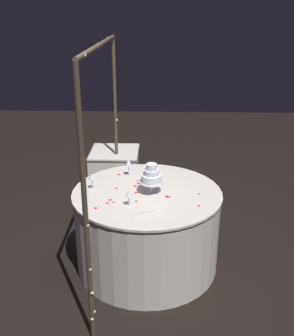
% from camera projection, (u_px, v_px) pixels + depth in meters
% --- Properties ---
extents(ground_plane, '(12.00, 12.00, 0.00)m').
position_uv_depth(ground_plane, '(147.00, 263.00, 3.86)').
color(ground_plane, black).
extents(decorative_arch, '(1.96, 0.06, 2.05)m').
position_uv_depth(decorative_arch, '(103.00, 131.00, 3.36)').
color(decorative_arch, '#473D2D').
rests_on(decorative_arch, ground).
extents(main_table, '(1.35, 1.35, 0.77)m').
position_uv_depth(main_table, '(147.00, 229.00, 3.71)').
color(main_table, silver).
rests_on(main_table, ground).
extents(side_table, '(0.56, 0.56, 0.78)m').
position_uv_depth(side_table, '(115.00, 182.00, 4.70)').
color(side_table, silver).
rests_on(side_table, ground).
extents(tiered_cake, '(0.22, 0.22, 0.27)m').
position_uv_depth(tiered_cake, '(151.00, 176.00, 3.50)').
color(tiered_cake, silver).
rests_on(tiered_cake, main_table).
extents(wine_glass_0, '(0.07, 0.07, 0.14)m').
position_uv_depth(wine_glass_0, '(129.00, 194.00, 3.28)').
color(wine_glass_0, silver).
rests_on(wine_glass_0, main_table).
extents(wine_glass_1, '(0.06, 0.06, 0.15)m').
position_uv_depth(wine_glass_1, '(92.00, 177.00, 3.58)').
color(wine_glass_1, silver).
rests_on(wine_glass_1, main_table).
extents(wine_glass_2, '(0.07, 0.07, 0.18)m').
position_uv_depth(wine_glass_2, '(129.00, 163.00, 3.86)').
color(wine_glass_2, silver).
rests_on(wine_glass_2, main_table).
extents(cake_knife, '(0.16, 0.27, 0.01)m').
position_uv_depth(cake_knife, '(150.00, 211.00, 3.21)').
color(cake_knife, silver).
rests_on(cake_knife, main_table).
extents(rose_petal_0, '(0.03, 0.03, 0.00)m').
position_uv_depth(rose_petal_0, '(138.00, 181.00, 3.79)').
color(rose_petal_0, red).
rests_on(rose_petal_0, main_table).
extents(rose_petal_1, '(0.04, 0.03, 0.00)m').
position_uv_depth(rose_petal_1, '(110.00, 200.00, 3.41)').
color(rose_petal_1, red).
rests_on(rose_petal_1, main_table).
extents(rose_petal_2, '(0.03, 0.02, 0.00)m').
position_uv_depth(rose_petal_2, '(169.00, 197.00, 3.46)').
color(rose_petal_2, red).
rests_on(rose_petal_2, main_table).
extents(rose_petal_3, '(0.04, 0.04, 0.00)m').
position_uv_depth(rose_petal_3, '(135.00, 186.00, 3.68)').
color(rose_petal_3, red).
rests_on(rose_petal_3, main_table).
extents(rose_petal_4, '(0.03, 0.03, 0.00)m').
position_uv_depth(rose_petal_4, '(114.00, 202.00, 3.37)').
color(rose_petal_4, red).
rests_on(rose_petal_4, main_table).
extents(rose_petal_5, '(0.04, 0.03, 0.00)m').
position_uv_depth(rose_petal_5, '(199.00, 206.00, 3.31)').
color(rose_petal_5, red).
rests_on(rose_petal_5, main_table).
extents(rose_petal_6, '(0.03, 0.03, 0.00)m').
position_uv_depth(rose_petal_6, '(199.00, 194.00, 3.52)').
color(rose_petal_6, red).
rests_on(rose_petal_6, main_table).
extents(rose_petal_7, '(0.04, 0.04, 0.00)m').
position_uv_depth(rose_petal_7, '(152.00, 167.00, 4.10)').
color(rose_petal_7, red).
rests_on(rose_petal_7, main_table).
extents(rose_petal_8, '(0.05, 0.04, 0.00)m').
position_uv_depth(rose_petal_8, '(167.00, 197.00, 3.47)').
color(rose_petal_8, red).
rests_on(rose_petal_8, main_table).
extents(rose_petal_9, '(0.04, 0.03, 0.00)m').
position_uv_depth(rose_petal_9, '(144.00, 182.00, 3.75)').
color(rose_petal_9, red).
rests_on(rose_petal_9, main_table).
extents(rose_petal_10, '(0.04, 0.04, 0.00)m').
position_uv_depth(rose_petal_10, '(119.00, 174.00, 3.93)').
color(rose_petal_10, red).
rests_on(rose_petal_10, main_table).
extents(rose_petal_11, '(0.03, 0.04, 0.00)m').
position_uv_depth(rose_petal_11, '(96.00, 208.00, 3.27)').
color(rose_petal_11, red).
rests_on(rose_petal_11, main_table).
extents(rose_petal_12, '(0.03, 0.04, 0.00)m').
position_uv_depth(rose_petal_12, '(136.00, 192.00, 3.55)').
color(rose_petal_12, red).
rests_on(rose_petal_12, main_table).
extents(rose_petal_13, '(0.03, 0.03, 0.00)m').
position_uv_depth(rose_petal_13, '(158.00, 182.00, 3.75)').
color(rose_petal_13, red).
rests_on(rose_petal_13, main_table).
extents(rose_petal_14, '(0.04, 0.04, 0.00)m').
position_uv_depth(rose_petal_14, '(116.00, 188.00, 3.63)').
color(rose_petal_14, red).
rests_on(rose_petal_14, main_table).
extents(rose_petal_15, '(0.04, 0.03, 0.00)m').
position_uv_depth(rose_petal_15, '(138.00, 183.00, 3.73)').
color(rose_petal_15, red).
rests_on(rose_petal_15, main_table).
extents(rose_petal_16, '(0.03, 0.02, 0.00)m').
position_uv_depth(rose_petal_16, '(153.00, 167.00, 4.11)').
color(rose_petal_16, red).
rests_on(rose_petal_16, main_table).
extents(rose_petal_17, '(0.03, 0.03, 0.00)m').
position_uv_depth(rose_petal_17, '(107.00, 203.00, 3.36)').
color(rose_petal_17, red).
rests_on(rose_petal_17, main_table).
extents(rose_petal_18, '(0.02, 0.03, 0.00)m').
position_uv_depth(rose_petal_18, '(136.00, 201.00, 3.39)').
color(rose_petal_18, red).
rests_on(rose_petal_18, main_table).
extents(rose_petal_19, '(0.03, 0.03, 0.00)m').
position_uv_depth(rose_petal_19, '(151.00, 169.00, 4.05)').
color(rose_petal_19, red).
rests_on(rose_petal_19, main_table).
extents(rose_petal_20, '(0.03, 0.03, 0.00)m').
position_uv_depth(rose_petal_20, '(127.00, 173.00, 3.96)').
color(rose_petal_20, red).
rests_on(rose_petal_20, main_table).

